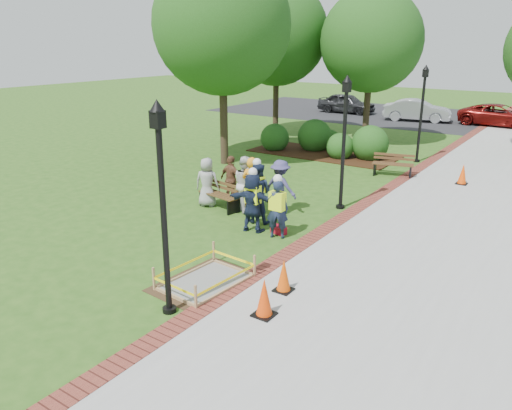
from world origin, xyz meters
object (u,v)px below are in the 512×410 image
Objects in this scene: bench_near at (220,201)px; cone_front at (264,298)px; lamp_near at (162,195)px; hivis_worker_b at (277,207)px; hivis_worker_c at (257,191)px; hivis_worker_a at (253,200)px; wet_concrete_pad at (206,274)px.

cone_front is (4.91, -4.77, 0.13)m from bench_near.
lamp_near is (-1.68, -0.94, 2.08)m from cone_front.
bench_near is 6.93m from lamp_near.
hivis_worker_c reaches higher than hivis_worker_b.
bench_near is 6.85m from cone_front.
lamp_near is at bearing -150.70° from cone_front.
lamp_near is 2.16× the size of hivis_worker_c.
hivis_worker_a is at bearing 127.53° from cone_front.
hivis_worker_b is at bearing 118.73° from cone_front.
bench_near is 0.38× the size of lamp_near.
hivis_worker_c is (-1.17, 0.72, 0.07)m from hivis_worker_b.
lamp_near is (3.23, -5.71, 2.21)m from bench_near.
cone_front is at bearing -44.14° from bench_near.
bench_near is at bearing 119.48° from lamp_near.
wet_concrete_pad is 4.27m from hivis_worker_c.
wet_concrete_pad is at bearing -54.97° from bench_near.
lamp_near is at bearing -75.76° from hivis_worker_a.
bench_near is 0.82× the size of hivis_worker_c.
hivis_worker_a reaches higher than wet_concrete_pad.
hivis_worker_c reaches higher than hivis_worker_a.
hivis_worker_b is 0.92× the size of hivis_worker_c.
wet_concrete_pad is 5.30m from bench_near.
wet_concrete_pad is 3.34m from hivis_worker_b.
hivis_worker_b is (2.88, -1.07, 0.64)m from bench_near.
lamp_near reaches higher than hivis_worker_a.
cone_front reaches higher than wet_concrete_pad.
lamp_near is at bearing -74.21° from hivis_worker_c.
hivis_worker_a reaches higher than bench_near.
hivis_worker_a is at bearing -26.77° from bench_near.
lamp_near reaches higher than cone_front.
hivis_worker_c is (-0.33, 0.68, 0.04)m from hivis_worker_a.
hivis_worker_c is at bearing 105.79° from lamp_near.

